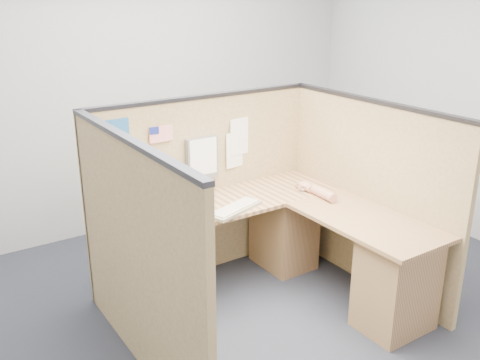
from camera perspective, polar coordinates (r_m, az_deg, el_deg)
floor at (r=4.09m, az=3.74°, el=-14.81°), size 5.00×5.00×0.00m
wall_back at (r=5.41m, az=-10.66°, el=9.56°), size 5.00×0.00×5.00m
cubicle_partitions at (r=4.03m, az=0.31°, el=-2.88°), size 2.06×1.83×1.53m
l_desk at (r=4.18m, az=3.51°, el=-7.72°), size 1.95×1.75×0.73m
laptop at (r=4.10m, az=-7.01°, el=-2.23°), size 0.36×0.34×0.26m
keyboard at (r=4.05m, az=-0.53°, el=-3.07°), size 0.51×0.31×0.03m
mouse at (r=4.49m, az=6.89°, el=-0.81°), size 0.12×0.08×0.05m
hand_forearm at (r=4.39m, az=8.25°, el=-1.14°), size 0.12×0.41×0.09m
blue_poster at (r=4.00m, az=-12.92°, el=4.62°), size 0.19×0.01×0.25m
american_flag at (r=4.12m, az=-8.67°, el=4.69°), size 0.20×0.01×0.34m
file_holder at (r=4.33m, az=-4.06°, el=2.30°), size 0.28×0.05×0.35m
paper_left at (r=4.52m, az=0.20°, el=4.70°), size 0.24×0.03×0.31m
paper_right at (r=4.53m, az=-0.29°, el=3.29°), size 0.24×0.04×0.30m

